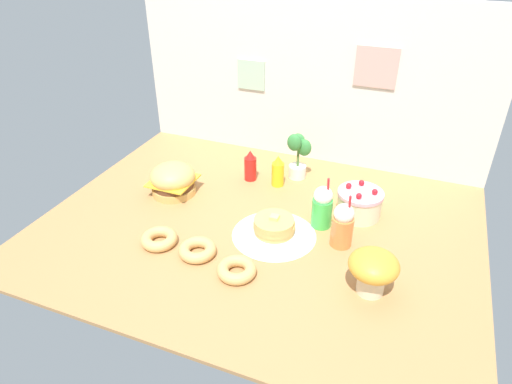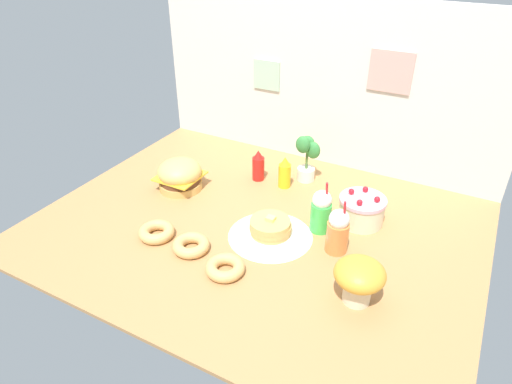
# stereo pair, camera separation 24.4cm
# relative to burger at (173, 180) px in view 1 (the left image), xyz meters

# --- Properties ---
(ground_plane) EXTENTS (2.33, 1.80, 0.02)m
(ground_plane) POSITION_rel_burger_xyz_m (0.60, -0.13, -0.10)
(ground_plane) COLOR #B27F4C
(back_wall) EXTENTS (2.33, 0.04, 1.07)m
(back_wall) POSITION_rel_burger_xyz_m (0.60, 0.77, 0.44)
(back_wall) COLOR silver
(back_wall) RESTS_ON ground_plane
(doily_mat) EXTENTS (0.45, 0.45, 0.00)m
(doily_mat) POSITION_rel_burger_xyz_m (0.71, -0.18, -0.09)
(doily_mat) COLOR white
(doily_mat) RESTS_ON ground_plane
(burger) EXTENTS (0.27, 0.27, 0.19)m
(burger) POSITION_rel_burger_xyz_m (0.00, 0.00, 0.00)
(burger) COLOR #DBA859
(burger) RESTS_ON ground_plane
(pancake_stack) EXTENTS (0.34, 0.34, 0.12)m
(pancake_stack) POSITION_rel_burger_xyz_m (0.71, -0.18, -0.05)
(pancake_stack) COLOR white
(pancake_stack) RESTS_ON doily_mat
(layer_cake) EXTENTS (0.25, 0.25, 0.18)m
(layer_cake) POSITION_rel_burger_xyz_m (1.09, 0.17, -0.01)
(layer_cake) COLOR beige
(layer_cake) RESTS_ON ground_plane
(ketchup_bottle) EXTENTS (0.08, 0.08, 0.20)m
(ketchup_bottle) POSITION_rel_burger_xyz_m (0.37, 0.33, 0.00)
(ketchup_bottle) COLOR red
(ketchup_bottle) RESTS_ON ground_plane
(mustard_bottle) EXTENTS (0.08, 0.08, 0.20)m
(mustard_bottle) POSITION_rel_burger_xyz_m (0.55, 0.32, 0.00)
(mustard_bottle) COLOR yellow
(mustard_bottle) RESTS_ON ground_plane
(cream_soda_cup) EXTENTS (0.11, 0.11, 0.30)m
(cream_soda_cup) POSITION_rel_burger_xyz_m (0.92, 0.00, 0.03)
(cream_soda_cup) COLOR green
(cream_soda_cup) RESTS_ON ground_plane
(orange_float_cup) EXTENTS (0.11, 0.11, 0.30)m
(orange_float_cup) POSITION_rel_burger_xyz_m (1.05, -0.13, 0.03)
(orange_float_cup) COLOR orange
(orange_float_cup) RESTS_ON ground_plane
(donut_pink_glaze) EXTENTS (0.19, 0.19, 0.06)m
(donut_pink_glaze) POSITION_rel_burger_xyz_m (0.19, -0.46, -0.06)
(donut_pink_glaze) COLOR tan
(donut_pink_glaze) RESTS_ON ground_plane
(donut_chocolate) EXTENTS (0.19, 0.19, 0.06)m
(donut_chocolate) POSITION_rel_burger_xyz_m (0.41, -0.47, -0.06)
(donut_chocolate) COLOR tan
(donut_chocolate) RESTS_ON ground_plane
(donut_vanilla) EXTENTS (0.19, 0.19, 0.06)m
(donut_vanilla) POSITION_rel_burger_xyz_m (0.65, -0.53, -0.06)
(donut_vanilla) COLOR tan
(donut_vanilla) RESTS_ON ground_plane
(potted_plant) EXTENTS (0.15, 0.12, 0.31)m
(potted_plant) POSITION_rel_burger_xyz_m (0.64, 0.47, 0.07)
(potted_plant) COLOR white
(potted_plant) RESTS_ON ground_plane
(mushroom_stool) EXTENTS (0.22, 0.22, 0.21)m
(mushroom_stool) POSITION_rel_burger_xyz_m (1.25, -0.41, 0.04)
(mushroom_stool) COLOR beige
(mushroom_stool) RESTS_ON ground_plane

